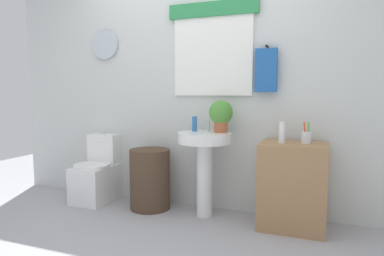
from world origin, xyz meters
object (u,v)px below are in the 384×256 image
(laundry_hamper, at_px, (150,179))
(lotion_bottle, at_px, (282,133))
(soap_bottle, at_px, (194,124))
(potted_plant, at_px, (221,114))
(pedestal_sink, at_px, (204,154))
(toothbrush_cup, at_px, (306,137))
(toilet, at_px, (98,175))
(wooden_cabinet, at_px, (293,186))

(laundry_hamper, xyz_separation_m, lotion_bottle, (1.30, -0.04, 0.53))
(soap_bottle, distance_m, potted_plant, 0.28)
(soap_bottle, bearing_deg, lotion_bottle, -6.18)
(soap_bottle, xyz_separation_m, lotion_bottle, (0.83, -0.09, -0.04))
(pedestal_sink, xyz_separation_m, toothbrush_cup, (0.91, 0.02, 0.20))
(toilet, xyz_separation_m, laundry_hamper, (0.66, -0.03, 0.02))
(toilet, bearing_deg, toothbrush_cup, -0.35)
(pedestal_sink, bearing_deg, potted_plant, 23.20)
(potted_plant, distance_m, toothbrush_cup, 0.79)
(laundry_hamper, height_order, lotion_bottle, lotion_bottle)
(wooden_cabinet, relative_size, potted_plant, 2.48)
(lotion_bottle, xyz_separation_m, toothbrush_cup, (0.20, 0.06, -0.04))
(wooden_cabinet, distance_m, potted_plant, 0.90)
(pedestal_sink, xyz_separation_m, soap_bottle, (-0.12, 0.05, 0.28))
(pedestal_sink, bearing_deg, toothbrush_cup, 1.26)
(wooden_cabinet, height_order, soap_bottle, soap_bottle)
(potted_plant, bearing_deg, laundry_hamper, -175.27)
(soap_bottle, xyz_separation_m, toothbrush_cup, (1.03, -0.03, -0.08))
(laundry_hamper, distance_m, potted_plant, 0.99)
(laundry_hamper, relative_size, potted_plant, 2.02)
(toothbrush_cup, bearing_deg, lotion_bottle, -162.96)
(toilet, xyz_separation_m, wooden_cabinet, (2.06, -0.03, 0.09))
(wooden_cabinet, bearing_deg, toothbrush_cup, 11.56)
(wooden_cabinet, distance_m, lotion_bottle, 0.48)
(laundry_hamper, distance_m, soap_bottle, 0.74)
(potted_plant, xyz_separation_m, toothbrush_cup, (0.77, -0.04, -0.18))
(toilet, xyz_separation_m, lotion_bottle, (1.96, -0.07, 0.56))
(soap_bottle, height_order, potted_plant, potted_plant)
(pedestal_sink, height_order, potted_plant, potted_plant)
(toilet, xyz_separation_m, pedestal_sink, (1.25, -0.03, 0.32))
(potted_plant, distance_m, lotion_bottle, 0.60)
(wooden_cabinet, relative_size, lotion_bottle, 4.07)
(potted_plant, height_order, lotion_bottle, potted_plant)
(potted_plant, bearing_deg, soap_bottle, -177.80)
(soap_bottle, bearing_deg, toilet, -179.14)
(toilet, distance_m, lotion_bottle, 2.04)
(pedestal_sink, bearing_deg, soap_bottle, 157.38)
(toilet, relative_size, soap_bottle, 5.12)
(potted_plant, bearing_deg, toilet, -178.89)
(wooden_cabinet, relative_size, soap_bottle, 5.21)
(soap_bottle, relative_size, lotion_bottle, 0.78)
(laundry_hamper, distance_m, lotion_bottle, 1.40)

